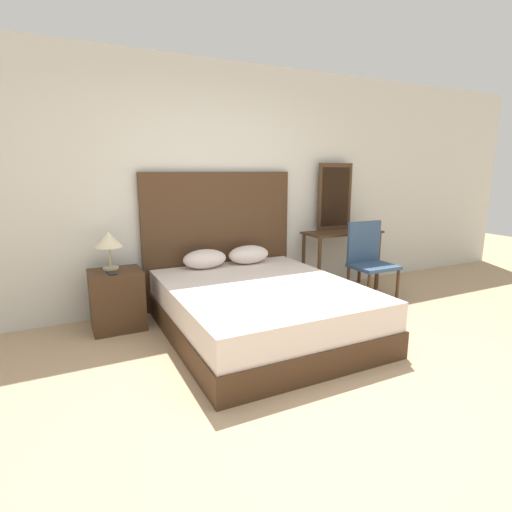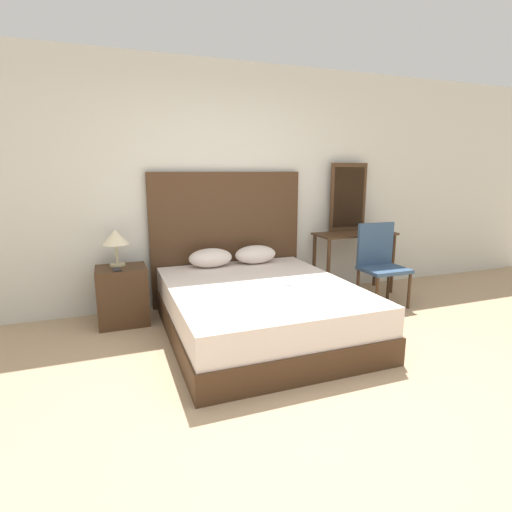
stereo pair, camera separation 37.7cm
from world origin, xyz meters
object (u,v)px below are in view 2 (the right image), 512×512
(phone_on_bed, at_px, (286,284))
(nightstand, at_px, (123,295))
(vanity_desk, at_px, (354,245))
(phone_on_nightstand, at_px, (117,269))
(chair, at_px, (380,259))
(table_lamp, at_px, (116,238))
(bed, at_px, (260,309))

(phone_on_bed, distance_m, nightstand, 1.66)
(phone_on_bed, xyz_separation_m, vanity_desk, (1.34, 0.88, 0.13))
(phone_on_nightstand, relative_size, chair, 0.17)
(chair, bearing_deg, vanity_desk, 94.28)
(vanity_desk, bearing_deg, chair, -85.72)
(phone_on_nightstand, bearing_deg, table_lamp, 85.37)
(nightstand, bearing_deg, table_lamp, 106.81)
(phone_on_bed, distance_m, table_lamp, 1.75)
(nightstand, xyz_separation_m, vanity_desk, (2.78, 0.07, 0.33))
(vanity_desk, height_order, chair, chair)
(vanity_desk, xyz_separation_m, chair, (0.03, -0.47, -0.09))
(table_lamp, relative_size, chair, 0.39)
(phone_on_nightstand, bearing_deg, vanity_desk, 3.51)
(phone_on_bed, relative_size, chair, 0.17)
(phone_on_nightstand, bearing_deg, nightstand, 68.83)
(bed, xyz_separation_m, vanity_desk, (1.57, 0.80, 0.38))
(bed, relative_size, phone_on_bed, 12.86)
(phone_on_nightstand, bearing_deg, phone_on_bed, -25.70)
(nightstand, distance_m, chair, 2.85)
(phone_on_nightstand, relative_size, vanity_desk, 0.16)
(table_lamp, relative_size, vanity_desk, 0.37)
(table_lamp, height_order, vanity_desk, table_lamp)
(bed, xyz_separation_m, nightstand, (-1.20, 0.73, 0.05))
(nightstand, distance_m, vanity_desk, 2.80)
(bed, distance_m, nightstand, 1.41)
(nightstand, distance_m, phone_on_nightstand, 0.32)
(vanity_desk, bearing_deg, phone_on_nightstand, -176.49)
(chair, bearing_deg, phone_on_bed, -163.17)
(nightstand, distance_m, table_lamp, 0.58)
(chair, bearing_deg, bed, -168.18)
(table_lamp, distance_m, phone_on_nightstand, 0.33)
(bed, height_order, nightstand, nightstand)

